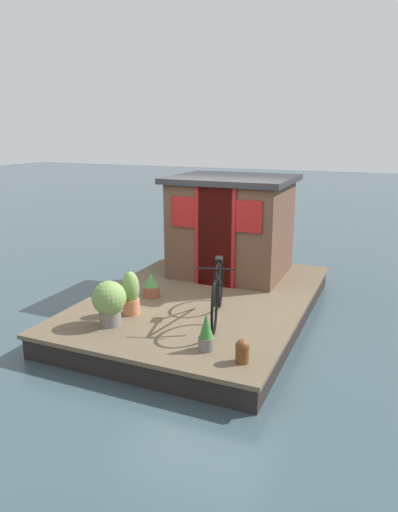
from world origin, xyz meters
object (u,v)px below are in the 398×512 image
object	(u,v)px
bicycle	(218,292)
potted_plant_geranium	(206,333)
potted_plant_thyme	(151,286)
potted_plant_mint	(131,293)
houseboat_cabin	(231,225)
potted_plant_rosemary	(109,301)
mooring_bollard	(242,350)

from	to	relation	value
bicycle	potted_plant_geranium	xyz separation A→B (m)	(-0.97, -0.23, -0.17)
bicycle	potted_plant_thyme	bearing A→B (deg)	72.09
bicycle	potted_plant_thyme	distance (m)	1.39
potted_plant_mint	bicycle	bearing A→B (deg)	-74.70
bicycle	potted_plant_thyme	xyz separation A→B (m)	(0.42, 1.31, -0.22)
houseboat_cabin	potted_plant_geranium	xyz separation A→B (m)	(-3.13, -0.80, -0.69)
potted_plant_rosemary	potted_plant_thyme	bearing A→B (deg)	1.37
houseboat_cabin	potted_plant_mint	bearing A→B (deg)	165.37
houseboat_cabin	mooring_bollard	size ratio (longest dim) A/B	7.63
bicycle	mooring_bollard	xyz separation A→B (m)	(-1.10, -0.73, -0.25)
potted_plant_thyme	potted_plant_rosemary	bearing A→B (deg)	-178.63
potted_plant_geranium	potted_plant_thyme	distance (m)	2.08
potted_plant_thyme	potted_plant_mint	bearing A→B (deg)	-173.30
houseboat_cabin	potted_plant_thyme	bearing A→B (deg)	156.95
houseboat_cabin	bicycle	bearing A→B (deg)	-165.32
potted_plant_mint	potted_plant_rosemary	distance (m)	0.46
bicycle	potted_plant_geranium	distance (m)	1.01
bicycle	potted_plant_thyme	size ratio (longest dim) A/B	4.23
mooring_bollard	potted_plant_geranium	bearing A→B (deg)	75.80
potted_plant_thyme	bicycle	bearing A→B (deg)	-107.91
potted_plant_mint	potted_plant_thyme	xyz separation A→B (m)	(0.75, 0.09, -0.13)
potted_plant_mint	mooring_bollard	xyz separation A→B (m)	(-0.77, -1.95, -0.17)
potted_plant_geranium	mooring_bollard	bearing A→B (deg)	-104.20
mooring_bollard	houseboat_cabin	bearing A→B (deg)	21.71
houseboat_cabin	bicycle	xyz separation A→B (m)	(-2.16, -0.57, -0.51)
houseboat_cabin	potted_plant_rosemary	bearing A→B (deg)	166.47
houseboat_cabin	potted_plant_geranium	world-z (taller)	houseboat_cabin
potted_plant_mint	mooring_bollard	bearing A→B (deg)	-111.50
potted_plant_geranium	potted_plant_rosemary	bearing A→B (deg)	83.14
houseboat_cabin	mooring_bollard	world-z (taller)	houseboat_cabin
bicycle	potted_plant_geranium	size ratio (longest dim) A/B	3.45
potted_plant_geranium	potted_plant_thyme	bearing A→B (deg)	47.74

